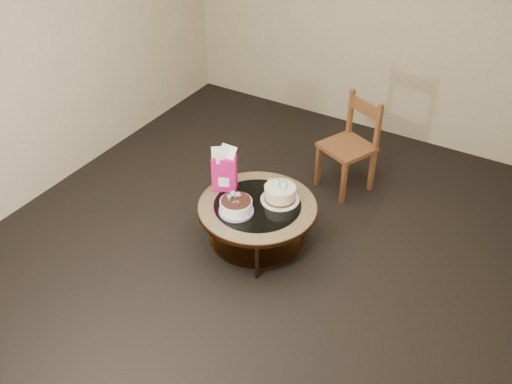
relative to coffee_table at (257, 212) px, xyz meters
The scene contains 8 objects.
ground 0.38m from the coffee_table, 164.05° to the left, with size 5.00×5.00×0.00m, color black.
room_walls 1.16m from the coffee_table, 164.05° to the left, with size 4.52×5.02×2.61m.
coffee_table is the anchor object (origin of this frame).
decorated_cake 0.24m from the coffee_table, 119.17° to the right, with size 0.29×0.29×0.17m.
cream_cake 0.25m from the coffee_table, 48.45° to the left, with size 0.33×0.33×0.21m.
gift_bag 0.46m from the coffee_table, behind, with size 0.23×0.21×0.41m.
pillar_candle 0.29m from the coffee_table, 95.90° to the left, with size 0.13×0.13×0.09m.
dining_chair 1.29m from the coffee_table, 76.16° to the left, with size 0.58×0.58×0.95m.
Camera 1 is at (1.93, -3.28, 3.38)m, focal length 40.00 mm.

